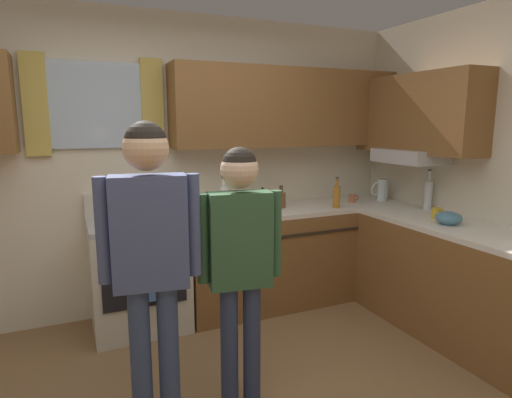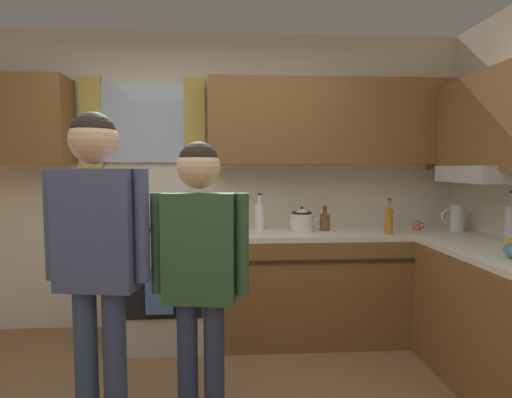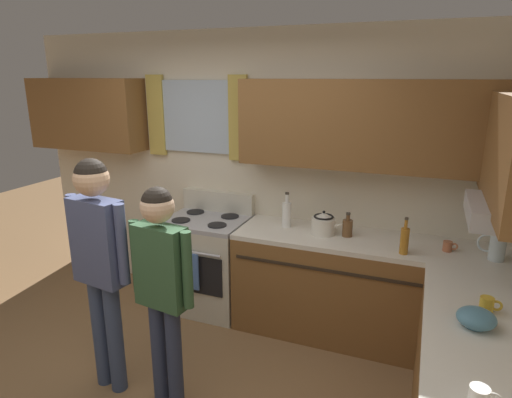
{
  "view_description": "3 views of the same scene",
  "coord_description": "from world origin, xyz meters",
  "px_view_note": "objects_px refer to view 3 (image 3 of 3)",
  "views": [
    {
      "loc": [
        -0.74,
        -1.94,
        1.68
      ],
      "look_at": [
        0.54,
        0.97,
        1.12
      ],
      "focal_mm": 30.35,
      "sensor_mm": 36.0,
      "label": 1
    },
    {
      "loc": [
        0.28,
        -1.69,
        1.42
      ],
      "look_at": [
        0.42,
        0.59,
        1.25
      ],
      "focal_mm": 27.85,
      "sensor_mm": 36.0,
      "label": 2
    },
    {
      "loc": [
        1.61,
        -1.9,
        2.2
      ],
      "look_at": [
        0.49,
        0.93,
        1.33
      ],
      "focal_mm": 30.73,
      "sensor_mm": 36.0,
      "label": 3
    }
  ],
  "objects_px": {
    "adult_left": "(99,250)",
    "adult_in_plaid": "(162,275)",
    "water_pitcher": "(497,245)",
    "mug_ceramic_white": "(480,398)",
    "stove_oven": "(207,261)",
    "mug_mustard_yellow": "(487,305)",
    "cup_terracotta": "(448,246)",
    "stovetop_kettle": "(324,223)",
    "bottle_squat_brown": "(347,227)",
    "bottle_oil_amber": "(404,240)",
    "bottle_milk_white": "(287,214)",
    "mixing_bowl": "(476,319)"
  },
  "relations": [
    {
      "from": "bottle_squat_brown",
      "to": "cup_terracotta",
      "type": "distance_m",
      "value": 0.78
    },
    {
      "from": "water_pitcher",
      "to": "mug_mustard_yellow",
      "type": "bearing_deg",
      "value": -98.8
    },
    {
      "from": "stovetop_kettle",
      "to": "bottle_oil_amber",
      "type": "bearing_deg",
      "value": -16.47
    },
    {
      "from": "mixing_bowl",
      "to": "adult_left",
      "type": "bearing_deg",
      "value": -174.96
    },
    {
      "from": "mug_mustard_yellow",
      "to": "stove_oven",
      "type": "bearing_deg",
      "value": 158.23
    },
    {
      "from": "bottle_squat_brown",
      "to": "mixing_bowl",
      "type": "height_order",
      "value": "bottle_squat_brown"
    },
    {
      "from": "stove_oven",
      "to": "bottle_milk_white",
      "type": "height_order",
      "value": "bottle_milk_white"
    },
    {
      "from": "cup_terracotta",
      "to": "adult_in_plaid",
      "type": "distance_m",
      "value": 2.14
    },
    {
      "from": "bottle_milk_white",
      "to": "mug_ceramic_white",
      "type": "height_order",
      "value": "bottle_milk_white"
    },
    {
      "from": "cup_terracotta",
      "to": "mug_ceramic_white",
      "type": "bearing_deg",
      "value": -87.48
    },
    {
      "from": "stove_oven",
      "to": "adult_left",
      "type": "xyz_separation_m",
      "value": [
        -0.12,
        -1.3,
        0.6
      ]
    },
    {
      "from": "stove_oven",
      "to": "bottle_squat_brown",
      "type": "xyz_separation_m",
      "value": [
        1.31,
        0.02,
        0.51
      ]
    },
    {
      "from": "bottle_milk_white",
      "to": "bottle_squat_brown",
      "type": "height_order",
      "value": "bottle_milk_white"
    },
    {
      "from": "mug_ceramic_white",
      "to": "adult_left",
      "type": "relative_size",
      "value": 0.07
    },
    {
      "from": "water_pitcher",
      "to": "adult_in_plaid",
      "type": "distance_m",
      "value": 2.37
    },
    {
      "from": "cup_terracotta",
      "to": "stovetop_kettle",
      "type": "distance_m",
      "value": 0.97
    },
    {
      "from": "bottle_oil_amber",
      "to": "bottle_milk_white",
      "type": "bearing_deg",
      "value": 165.39
    },
    {
      "from": "bottle_oil_amber",
      "to": "bottle_squat_brown",
      "type": "relative_size",
      "value": 1.4
    },
    {
      "from": "bottle_squat_brown",
      "to": "mug_mustard_yellow",
      "type": "xyz_separation_m",
      "value": [
        0.96,
        -0.93,
        -0.03
      ]
    },
    {
      "from": "bottle_squat_brown",
      "to": "adult_left",
      "type": "relative_size",
      "value": 0.12
    },
    {
      "from": "mixing_bowl",
      "to": "mug_ceramic_white",
      "type": "bearing_deg",
      "value": -93.09
    },
    {
      "from": "adult_left",
      "to": "mixing_bowl",
      "type": "bearing_deg",
      "value": 5.04
    },
    {
      "from": "mug_mustard_yellow",
      "to": "adult_left",
      "type": "xyz_separation_m",
      "value": [
        -2.39,
        -0.39,
        0.12
      ]
    },
    {
      "from": "bottle_squat_brown",
      "to": "adult_left",
      "type": "bearing_deg",
      "value": -137.32
    },
    {
      "from": "stovetop_kettle",
      "to": "bottle_squat_brown",
      "type": "bearing_deg",
      "value": 6.22
    },
    {
      "from": "mixing_bowl",
      "to": "adult_left",
      "type": "relative_size",
      "value": 0.12
    },
    {
      "from": "stove_oven",
      "to": "adult_in_plaid",
      "type": "xyz_separation_m",
      "value": [
        0.38,
        -1.31,
        0.51
      ]
    },
    {
      "from": "bottle_squat_brown",
      "to": "adult_left",
      "type": "xyz_separation_m",
      "value": [
        -1.43,
        -1.32,
        0.09
      ]
    },
    {
      "from": "stove_oven",
      "to": "bottle_oil_amber",
      "type": "height_order",
      "value": "bottle_oil_amber"
    },
    {
      "from": "bottle_milk_white",
      "to": "mug_mustard_yellow",
      "type": "height_order",
      "value": "bottle_milk_white"
    },
    {
      "from": "water_pitcher",
      "to": "adult_in_plaid",
      "type": "xyz_separation_m",
      "value": [
        -2.02,
        -1.24,
        -0.04
      ]
    },
    {
      "from": "cup_terracotta",
      "to": "water_pitcher",
      "type": "relative_size",
      "value": 0.49
    },
    {
      "from": "bottle_milk_white",
      "to": "adult_left",
      "type": "height_order",
      "value": "adult_left"
    },
    {
      "from": "mug_mustard_yellow",
      "to": "cup_terracotta",
      "type": "distance_m",
      "value": 0.91
    },
    {
      "from": "mug_ceramic_white",
      "to": "adult_in_plaid",
      "type": "height_order",
      "value": "adult_in_plaid"
    },
    {
      "from": "adult_left",
      "to": "adult_in_plaid",
      "type": "xyz_separation_m",
      "value": [
        0.49,
        -0.01,
        -0.09
      ]
    },
    {
      "from": "mug_ceramic_white",
      "to": "adult_left",
      "type": "height_order",
      "value": "adult_left"
    },
    {
      "from": "stove_oven",
      "to": "adult_left",
      "type": "relative_size",
      "value": 0.65
    },
    {
      "from": "bottle_milk_white",
      "to": "mixing_bowl",
      "type": "xyz_separation_m",
      "value": [
        1.43,
        -1.16,
        -0.07
      ]
    },
    {
      "from": "water_pitcher",
      "to": "adult_left",
      "type": "bearing_deg",
      "value": -153.98
    },
    {
      "from": "mug_ceramic_white",
      "to": "adult_in_plaid",
      "type": "xyz_separation_m",
      "value": [
        -1.79,
        0.44,
        0.03
      ]
    },
    {
      "from": "cup_terracotta",
      "to": "mug_mustard_yellow",
      "type": "bearing_deg",
      "value": -78.38
    },
    {
      "from": "bottle_squat_brown",
      "to": "adult_in_plaid",
      "type": "distance_m",
      "value": 1.63
    },
    {
      "from": "mug_ceramic_white",
      "to": "bottle_oil_amber",
      "type": "bearing_deg",
      "value": 104.07
    },
    {
      "from": "mug_ceramic_white",
      "to": "water_pitcher",
      "type": "distance_m",
      "value": 1.7
    },
    {
      "from": "bottle_oil_amber",
      "to": "stovetop_kettle",
      "type": "height_order",
      "value": "bottle_oil_amber"
    },
    {
      "from": "stove_oven",
      "to": "mug_ceramic_white",
      "type": "distance_m",
      "value": 2.82
    },
    {
      "from": "adult_left",
      "to": "bottle_oil_amber",
      "type": "bearing_deg",
      "value": 30.23
    },
    {
      "from": "stove_oven",
      "to": "mug_mustard_yellow",
      "type": "relative_size",
      "value": 9.15
    },
    {
      "from": "cup_terracotta",
      "to": "mixing_bowl",
      "type": "xyz_separation_m",
      "value": [
        0.11,
        -1.08,
        0.01
      ]
    }
  ]
}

